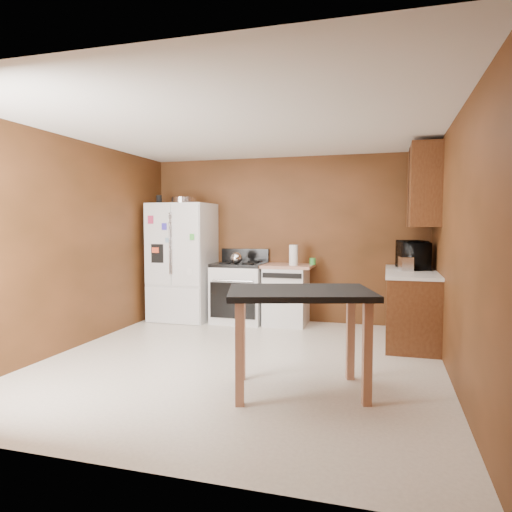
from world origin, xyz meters
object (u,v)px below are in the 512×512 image
at_px(dishwasher, 286,294).
at_px(gas_range, 240,292).
at_px(green_canister, 313,261).
at_px(refrigerator, 183,262).
at_px(toaster, 406,264).
at_px(paper_towel, 294,255).
at_px(island, 300,305).
at_px(pen_cup, 159,199).
at_px(roasting_pan, 184,200).
at_px(microwave, 413,256).
at_px(kettle, 236,258).

bearing_deg(dishwasher, gas_range, -178.06).
distance_m(green_canister, refrigerator, 2.01).
bearing_deg(toaster, refrigerator, 163.30).
bearing_deg(paper_towel, island, -77.46).
bearing_deg(dishwasher, toaster, -17.94).
relative_size(pen_cup, green_canister, 1.30).
xyz_separation_m(roasting_pan, green_canister, (1.97, 0.16, -0.91)).
height_order(paper_towel, gas_range, paper_towel).
height_order(roasting_pan, gas_range, roasting_pan).
bearing_deg(island, microwave, 66.18).
distance_m(kettle, gas_range, 0.55).
relative_size(toaster, dishwasher, 0.27).
xyz_separation_m(roasting_pan, island, (2.28, -2.54, -1.08)).
xyz_separation_m(green_canister, dishwasher, (-0.37, -0.07, -0.49)).
height_order(microwave, gas_range, microwave).
relative_size(kettle, dishwasher, 0.19).
relative_size(paper_towel, refrigerator, 0.16).
height_order(kettle, island, kettle).
distance_m(refrigerator, island, 3.44).
relative_size(microwave, island, 0.42).
xyz_separation_m(green_canister, gas_range, (-1.09, -0.10, -0.48)).
bearing_deg(microwave, pen_cup, 77.72).
distance_m(green_canister, toaster, 1.41).
bearing_deg(pen_cup, gas_range, 5.98).
height_order(roasting_pan, kettle, roasting_pan).
bearing_deg(island, kettle, 119.92).
distance_m(roasting_pan, toaster, 3.39).
height_order(refrigerator, gas_range, refrigerator).
bearing_deg(paper_towel, kettle, -173.87).
distance_m(kettle, refrigerator, 0.92).
bearing_deg(toaster, dishwasher, 153.16).
bearing_deg(kettle, toaster, -8.27).
relative_size(pen_cup, refrigerator, 0.07).
bearing_deg(pen_cup, island, -42.83).
bearing_deg(pen_cup, kettle, -1.51).
bearing_deg(toaster, paper_towel, 155.20).
xyz_separation_m(roasting_pan, kettle, (0.88, -0.10, -0.86)).
height_order(pen_cup, dishwasher, pen_cup).
height_order(green_canister, island, green_canister).
height_order(paper_towel, island, paper_towel).
bearing_deg(roasting_pan, microwave, -2.48).
bearing_deg(paper_towel, toaster, -15.90).
bearing_deg(roasting_pan, island, -48.07).
distance_m(dishwasher, island, 2.74).
relative_size(kettle, toaster, 0.72).
bearing_deg(green_canister, refrigerator, -175.44).
bearing_deg(toaster, microwave, 63.37).
distance_m(roasting_pan, pen_cup, 0.39).
bearing_deg(gas_range, green_canister, 5.19).
distance_m(kettle, microwave, 2.46).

